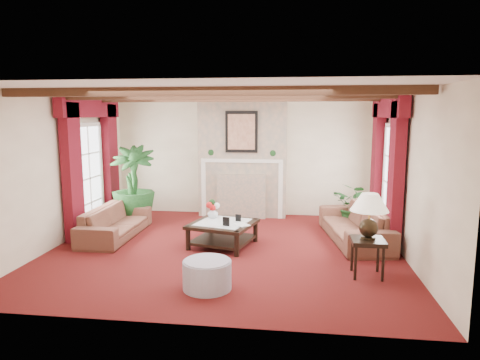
# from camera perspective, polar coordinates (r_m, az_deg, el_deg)

# --- Properties ---
(floor) EXTENTS (6.00, 6.00, 0.00)m
(floor) POSITION_cam_1_polar(r_m,az_deg,el_deg) (7.59, -2.03, -9.17)
(floor) COLOR #490D0D
(floor) RESTS_ON ground
(ceiling) EXTENTS (6.00, 6.00, 0.00)m
(ceiling) POSITION_cam_1_polar(r_m,az_deg,el_deg) (7.23, -2.14, 11.64)
(ceiling) COLOR white
(ceiling) RESTS_ON floor
(back_wall) EXTENTS (6.00, 0.02, 2.70)m
(back_wall) POSITION_cam_1_polar(r_m,az_deg,el_deg) (9.99, 0.50, 3.10)
(back_wall) COLOR beige
(back_wall) RESTS_ON ground
(left_wall) EXTENTS (0.02, 5.50, 2.70)m
(left_wall) POSITION_cam_1_polar(r_m,az_deg,el_deg) (8.32, -22.92, 1.26)
(left_wall) COLOR beige
(left_wall) RESTS_ON ground
(right_wall) EXTENTS (0.02, 5.50, 2.70)m
(right_wall) POSITION_cam_1_polar(r_m,az_deg,el_deg) (7.42, 21.43, 0.51)
(right_wall) COLOR beige
(right_wall) RESTS_ON ground
(ceiling_beams) EXTENTS (6.00, 3.00, 0.12)m
(ceiling_beams) POSITION_cam_1_polar(r_m,az_deg,el_deg) (7.23, -2.14, 11.16)
(ceiling_beams) COLOR #321C10
(ceiling_beams) RESTS_ON ceiling
(fireplace) EXTENTS (2.00, 0.52, 2.70)m
(fireplace) POSITION_cam_1_polar(r_m,az_deg,el_deg) (9.75, 0.37, 10.90)
(fireplace) COLOR tan
(fireplace) RESTS_ON ground
(french_door_left) EXTENTS (0.10, 1.10, 2.16)m
(french_door_left) POSITION_cam_1_polar(r_m,az_deg,el_deg) (9.13, -19.89, 6.95)
(french_door_left) COLOR white
(french_door_left) RESTS_ON ground
(french_door_right) EXTENTS (0.10, 1.10, 2.16)m
(french_door_right) POSITION_cam_1_polar(r_m,az_deg,el_deg) (8.32, 19.87, 6.82)
(french_door_right) COLOR white
(french_door_right) RESTS_ON ground
(curtains_left) EXTENTS (0.20, 2.40, 2.55)m
(curtains_left) POSITION_cam_1_polar(r_m,az_deg,el_deg) (9.08, -19.40, 9.62)
(curtains_left) COLOR #560B19
(curtains_left) RESTS_ON ground
(curtains_right) EXTENTS (0.20, 2.40, 2.55)m
(curtains_right) POSITION_cam_1_polar(r_m,az_deg,el_deg) (8.30, 19.27, 9.75)
(curtains_right) COLOR #560B19
(curtains_right) RESTS_ON ground
(sofa_left) EXTENTS (1.98, 0.60, 0.77)m
(sofa_left) POSITION_cam_1_polar(r_m,az_deg,el_deg) (8.56, -16.29, -4.77)
(sofa_left) COLOR #3A0F17
(sofa_left) RESTS_ON ground
(sofa_right) EXTENTS (2.40, 1.30, 0.86)m
(sofa_right) POSITION_cam_1_polar(r_m,az_deg,el_deg) (8.22, 15.05, -4.94)
(sofa_right) COLOR #3A0F17
(sofa_right) RESTS_ON ground
(potted_palm) EXTENTS (1.64, 2.07, 0.94)m
(potted_palm) POSITION_cam_1_polar(r_m,az_deg,el_deg) (9.57, -14.00, -2.76)
(potted_palm) COLOR black
(potted_palm) RESTS_ON ground
(small_plant) EXTENTS (1.79, 1.79, 0.74)m
(small_plant) POSITION_cam_1_polar(r_m,az_deg,el_deg) (9.14, 15.05, -3.97)
(small_plant) COLOR black
(small_plant) RESTS_ON ground
(coffee_table) EXTENTS (1.28, 1.28, 0.43)m
(coffee_table) POSITION_cam_1_polar(r_m,az_deg,el_deg) (7.72, -2.30, -7.21)
(coffee_table) COLOR black
(coffee_table) RESTS_ON ground
(side_table) EXTENTS (0.52, 0.52, 0.56)m
(side_table) POSITION_cam_1_polar(r_m,az_deg,el_deg) (6.57, 16.59, -9.87)
(side_table) COLOR black
(side_table) RESTS_ON ground
(ottoman) EXTENTS (0.66, 0.66, 0.39)m
(ottoman) POSITION_cam_1_polar(r_m,az_deg,el_deg) (5.92, -4.40, -12.50)
(ottoman) COLOR #8E8B9E
(ottoman) RESTS_ON ground
(table_lamp) EXTENTS (0.54, 0.54, 0.69)m
(table_lamp) POSITION_cam_1_polar(r_m,az_deg,el_deg) (6.40, 16.83, -4.59)
(table_lamp) COLOR black
(table_lamp) RESTS_ON side_table
(flower_vase) EXTENTS (0.25, 0.26, 0.20)m
(flower_vase) POSITION_cam_1_polar(r_m,az_deg,el_deg) (7.95, -3.66, -4.41)
(flower_vase) COLOR silver
(flower_vase) RESTS_ON coffee_table
(book) EXTENTS (0.22, 0.21, 0.27)m
(book) POSITION_cam_1_polar(r_m,az_deg,el_deg) (7.36, -0.37, -5.18)
(book) COLOR black
(book) RESTS_ON coffee_table
(photo_frame_a) EXTENTS (0.12, 0.06, 0.17)m
(photo_frame_a) POSITION_cam_1_polar(r_m,az_deg,el_deg) (7.37, -1.86, -5.59)
(photo_frame_a) COLOR black
(photo_frame_a) RESTS_ON coffee_table
(photo_frame_b) EXTENTS (0.11, 0.05, 0.13)m
(photo_frame_b) POSITION_cam_1_polar(r_m,az_deg,el_deg) (7.68, -0.24, -5.10)
(photo_frame_b) COLOR black
(photo_frame_b) RESTS_ON coffee_table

